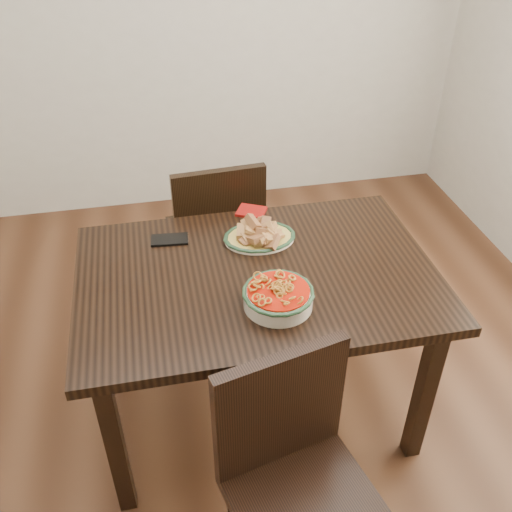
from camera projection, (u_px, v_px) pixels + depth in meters
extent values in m
plane|color=#3C2113|center=(241.00, 384.00, 2.63)|extent=(3.50, 3.50, 0.00)
cube|color=black|center=(257.00, 277.00, 2.10)|extent=(1.32, 0.88, 0.04)
cube|color=black|center=(115.00, 445.00, 1.95)|extent=(0.06, 0.06, 0.71)
cube|color=black|center=(424.00, 392.00, 2.14)|extent=(0.06, 0.06, 0.71)
cube|color=black|center=(114.00, 311.00, 2.51)|extent=(0.06, 0.06, 0.71)
cube|color=black|center=(360.00, 279.00, 2.70)|extent=(0.06, 0.06, 0.71)
cube|color=black|center=(213.00, 235.00, 2.86)|extent=(0.45, 0.45, 0.04)
cube|color=black|center=(238.00, 248.00, 3.16)|extent=(0.04, 0.04, 0.41)
cube|color=black|center=(178.00, 258.00, 3.09)|extent=(0.04, 0.04, 0.41)
cube|color=black|center=(255.00, 285.00, 2.90)|extent=(0.04, 0.04, 0.41)
cube|color=black|center=(189.00, 297.00, 2.82)|extent=(0.04, 0.04, 0.41)
cube|color=black|center=(220.00, 214.00, 2.57)|extent=(0.42, 0.07, 0.44)
cube|color=black|center=(307.00, 507.00, 1.69)|extent=(0.51, 0.51, 0.04)
cube|color=black|center=(322.00, 482.00, 2.01)|extent=(0.04, 0.04, 0.41)
cube|color=black|center=(280.00, 408.00, 1.69)|extent=(0.42, 0.14, 0.44)
ellipsoid|color=#F3E8CD|center=(260.00, 238.00, 2.26)|extent=(0.28, 0.21, 0.02)
ellipsoid|color=gold|center=(260.00, 237.00, 2.25)|extent=(0.27, 0.20, 0.01)
torus|color=#183520|center=(260.00, 236.00, 2.25)|extent=(0.22, 0.22, 0.01)
cylinder|color=beige|center=(278.00, 298.00, 1.93)|extent=(0.24, 0.24, 0.06)
torus|color=#1B3B22|center=(278.00, 292.00, 1.91)|extent=(0.25, 0.25, 0.02)
cylinder|color=#A91607|center=(278.00, 291.00, 1.91)|extent=(0.21, 0.21, 0.01)
cube|color=black|center=(170.00, 240.00, 2.26)|extent=(0.15, 0.09, 0.01)
cube|color=maroon|center=(251.00, 211.00, 2.42)|extent=(0.15, 0.14, 0.01)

